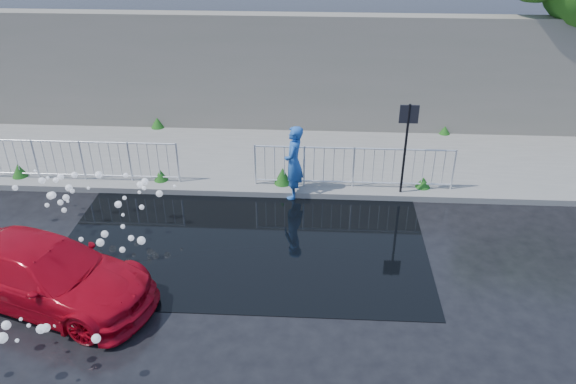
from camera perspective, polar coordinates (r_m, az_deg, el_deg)
name	(u,v)px	position (r m, az deg, el deg)	size (l,w,h in m)	color
ground	(215,265)	(11.95, -7.40, -7.39)	(90.00, 90.00, 0.00)	black
pavement	(245,158)	(16.14, -4.44, 3.48)	(30.00, 4.00, 0.15)	slate
curb	(235,192)	(14.39, -5.42, 0.01)	(30.00, 0.25, 0.16)	slate
retaining_wall	(251,72)	(17.50, -3.76, 12.03)	(30.00, 0.60, 3.50)	#6D6A5C
puddle	(245,239)	(12.68, -4.41, -4.78)	(8.00, 5.00, 0.01)	black
sign_post	(407,135)	(13.76, 11.97, 5.71)	(0.45, 0.06, 2.50)	black
railing_left	(82,159)	(15.47, -20.19, 3.17)	(5.05, 0.05, 1.10)	silver
railing_right	(354,166)	(14.27, 6.67, 2.66)	(5.05, 0.05, 1.10)	silver
weeds	(228,159)	(15.53, -6.12, 3.33)	(12.17, 3.93, 0.45)	#164512
water_spray	(68,234)	(12.39, -21.44, -4.00)	(3.66, 5.51, 1.04)	white
red_car	(46,273)	(11.54, -23.37, -7.60)	(1.75, 4.30, 1.25)	#AA0616
person	(294,163)	(13.84, 0.58, 3.00)	(0.70, 0.46, 1.91)	#2258AE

